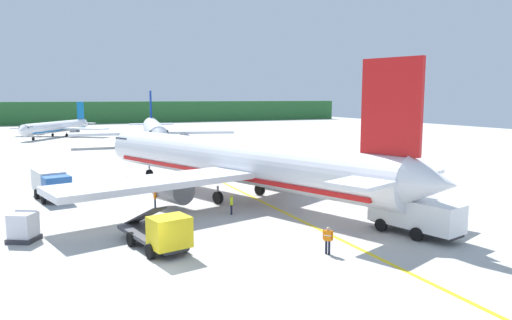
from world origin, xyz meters
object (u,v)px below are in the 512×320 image
at_px(crew_loader_left, 231,203).
at_px(service_truck_baggage, 415,214).
at_px(airliner_foreground, 233,162).
at_px(service_truck_pushback, 161,233).
at_px(airliner_mid_apron, 154,131).
at_px(service_truck_fuel, 51,183).
at_px(crew_loader_right, 155,196).
at_px(crew_marshaller, 328,238).
at_px(cargo_container_near, 24,227).
at_px(airliner_far_taxiway, 58,127).

bearing_deg(crew_loader_left, service_truck_baggage, -47.60).
xyz_separation_m(airliner_foreground, service_truck_pushback, (-9.51, -12.63, -2.23)).
relative_size(airliner_mid_apron, service_truck_baggage, 5.63).
distance_m(service_truck_fuel, crew_loader_right, 10.95).
height_order(airliner_mid_apron, service_truck_baggage, airliner_mid_apron).
xyz_separation_m(service_truck_baggage, service_truck_pushback, (-16.54, 3.46, -0.27)).
bearing_deg(service_truck_pushback, crew_loader_right, 79.96).
relative_size(crew_marshaller, crew_loader_left, 1.01).
distance_m(airliner_mid_apron, crew_loader_right, 51.25).
bearing_deg(crew_loader_left, crew_marshaller, -80.85).
bearing_deg(airliner_mid_apron, cargo_container_near, -109.78).
bearing_deg(service_truck_fuel, airliner_foreground, -22.13).
bearing_deg(service_truck_baggage, crew_marshaller, -172.12).
bearing_deg(airliner_far_taxiway, cargo_container_near, -92.56).
bearing_deg(crew_loader_left, airliner_foreground, 67.98).
relative_size(service_truck_pushback, cargo_container_near, 3.19).
bearing_deg(crew_loader_right, crew_marshaller, -66.35).
relative_size(cargo_container_near, crew_loader_right, 1.30).
height_order(airliner_far_taxiway, cargo_container_near, airliner_far_taxiway).
bearing_deg(airliner_mid_apron, crew_loader_right, -101.70).
relative_size(airliner_far_taxiway, crew_loader_right, 14.72).
bearing_deg(airliner_mid_apron, crew_marshaller, -92.96).
height_order(airliner_mid_apron, cargo_container_near, airliner_mid_apron).
xyz_separation_m(airliner_foreground, service_truck_fuel, (-15.44, 6.28, -1.91)).
bearing_deg(airliner_foreground, crew_loader_left, -112.02).
relative_size(airliner_foreground, airliner_mid_apron, 1.08).
bearing_deg(crew_loader_right, airliner_mid_apron, 78.30).
relative_size(airliner_mid_apron, crew_loader_left, 22.64).
bearing_deg(airliner_foreground, service_truck_pushback, -126.97).
height_order(service_truck_fuel, crew_loader_right, service_truck_fuel).
xyz_separation_m(service_truck_pushback, cargo_container_near, (-7.70, 5.65, -0.22)).
relative_size(airliner_foreground, cargo_container_near, 17.92).
relative_size(airliner_far_taxiway, crew_loader_left, 15.46).
height_order(service_truck_fuel, service_truck_pushback, service_truck_pushback).
relative_size(airliner_far_taxiway, cargo_container_near, 11.36).
bearing_deg(cargo_container_near, crew_loader_left, 4.50).
bearing_deg(airliner_mid_apron, crew_loader_left, -95.47).
relative_size(airliner_foreground, service_truck_fuel, 6.38).
relative_size(airliner_foreground, crew_loader_left, 24.38).
distance_m(airliner_far_taxiway, service_truck_baggage, 98.57).
bearing_deg(cargo_container_near, airliner_foreground, 22.07).
relative_size(airliner_mid_apron, crew_marshaller, 22.36).
distance_m(airliner_mid_apron, service_truck_pushback, 62.81).
distance_m(service_truck_baggage, cargo_container_near, 25.91).
relative_size(service_truck_fuel, crew_marshaller, 3.78).
relative_size(airliner_far_taxiway, service_truck_fuel, 4.04).
relative_size(crew_loader_left, crew_loader_right, 0.95).
xyz_separation_m(airliner_mid_apron, service_truck_baggage, (4.14, -65.01, -1.59)).
bearing_deg(airliner_far_taxiway, crew_loader_left, -82.75).
distance_m(airliner_far_taxiway, crew_loader_left, 86.87).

